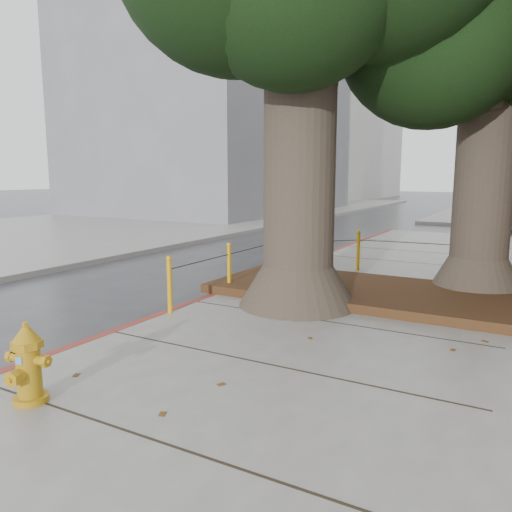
{
  "coord_description": "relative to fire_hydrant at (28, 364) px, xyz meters",
  "views": [
    {
      "loc": [
        3.23,
        -4.99,
        2.38
      ],
      "look_at": [
        -0.65,
        1.84,
        1.1
      ],
      "focal_mm": 35.0,
      "sensor_mm": 36.0,
      "label": 1
    }
  ],
  "objects": [
    {
      "name": "fire_hydrant",
      "position": [
        0.0,
        0.0,
        0.0
      ],
      "size": [
        0.44,
        0.41,
        0.82
      ],
      "rotation": [
        0.0,
        0.0,
        0.18
      ],
      "color": "#BC8913",
      "rests_on": "sidewalk_main"
    },
    {
      "name": "car_dark",
      "position": [
        -9.07,
        20.67,
        0.13
      ],
      "size": [
        2.23,
        4.78,
        1.35
      ],
      "primitive_type": "imported",
      "rotation": [
        0.0,
        0.0,
        0.07
      ],
      "color": "black",
      "rests_on": "ground"
    },
    {
      "name": "bollard_ring",
      "position": [
        0.16,
        6.42,
        0.11
      ],
      "size": [
        3.79,
        5.39,
        0.95
      ],
      "color": "orange",
      "rests_on": "sidewalk_main"
    },
    {
      "name": "ground",
      "position": [
        1.02,
        2.04,
        -0.55
      ],
      "size": [
        140.0,
        140.0,
        0.0
      ],
      "primitive_type": "plane",
      "color": "#28282B",
      "rests_on": "ground"
    },
    {
      "name": "planter_bed",
      "position": [
        1.92,
        5.94,
        -0.32
      ],
      "size": [
        6.4,
        2.6,
        0.16
      ],
      "primitive_type": "cube",
      "color": "black",
      "rests_on": "sidewalk_main"
    },
    {
      "name": "sidewalk_opposite",
      "position": [
        -12.98,
        12.04,
        -0.47
      ],
      "size": [
        14.0,
        60.0,
        0.15
      ],
      "primitive_type": "cube",
      "color": "slate",
      "rests_on": "ground"
    },
    {
      "name": "building_far_grey",
      "position": [
        -13.98,
        24.04,
        5.45
      ],
      "size": [
        12.0,
        16.0,
        12.0
      ],
      "primitive_type": "cube",
      "color": "slate",
      "rests_on": "ground"
    },
    {
      "name": "building_far_white",
      "position": [
        -15.98,
        47.04,
        6.95
      ],
      "size": [
        12.0,
        18.0,
        15.0
      ],
      "primitive_type": "cube",
      "color": "silver",
      "rests_on": "ground"
    },
    {
      "name": "curb_red",
      "position": [
        -0.98,
        4.54,
        -0.47
      ],
      "size": [
        0.14,
        26.0,
        0.16
      ],
      "primitive_type": "cube",
      "color": "maroon",
      "rests_on": "ground"
    }
  ]
}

